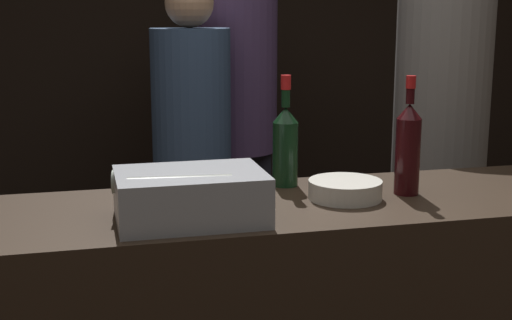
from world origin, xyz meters
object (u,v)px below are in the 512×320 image
person_grey_polo (192,145)px  person_blond_tee (440,135)px  person_in_hoodie (235,118)px  bowl_white (345,189)px  red_wine_bottle_burgundy (285,143)px  ice_bin_with_bottles (188,195)px  red_wine_bottle_tall (408,146)px

person_grey_polo → person_blond_tee: bearing=-121.3°
person_in_hoodie → person_grey_polo: size_ratio=1.08×
bowl_white → person_blond_tee: 1.05m
bowl_white → red_wine_bottle_burgundy: size_ratio=0.62×
bowl_white → person_blond_tee: bearing=47.4°
bowl_white → red_wine_bottle_burgundy: (-0.12, 0.19, 0.11)m
bowl_white → red_wine_bottle_burgundy: 0.25m
ice_bin_with_bottles → person_blond_tee: 1.47m
ice_bin_with_bottles → person_in_hoodie: 1.73m
red_wine_bottle_burgundy → person_in_hoodie: person_in_hoodie is taller
ice_bin_with_bottles → red_wine_bottle_tall: 0.68m
person_grey_polo → red_wine_bottle_tall: bearing=-166.1°
red_wine_bottle_burgundy → person_blond_tee: person_blond_tee is taller
ice_bin_with_bottles → red_wine_bottle_burgundy: 0.46m
ice_bin_with_bottles → person_blond_tee: (1.18, 0.88, -0.05)m
ice_bin_with_bottles → bowl_white: (0.47, 0.11, -0.04)m
red_wine_bottle_burgundy → person_grey_polo: (-0.13, 1.02, -0.19)m
bowl_white → person_blond_tee: size_ratio=0.12×
bowl_white → red_wine_bottle_burgundy: bearing=122.7°
red_wine_bottle_tall → person_blond_tee: bearing=56.0°
person_grey_polo → bowl_white: bearing=-174.7°
red_wine_bottle_tall → person_grey_polo: person_grey_polo is taller
ice_bin_with_bottles → bowl_white: size_ratio=1.83×
red_wine_bottle_burgundy → red_wine_bottle_tall: bearing=-30.0°
red_wine_bottle_tall → person_in_hoodie: 1.56m
person_in_hoodie → person_grey_polo: person_in_hoodie is taller
person_in_hoodie → person_grey_polo: 0.43m
red_wine_bottle_burgundy → ice_bin_with_bottles: bearing=-139.2°
red_wine_bottle_tall → red_wine_bottle_burgundy: 0.37m
ice_bin_with_bottles → person_blond_tee: size_ratio=0.22×
red_wine_bottle_burgundy → person_blond_tee: 1.02m
ice_bin_with_bottles → person_grey_polo: bearing=80.8°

